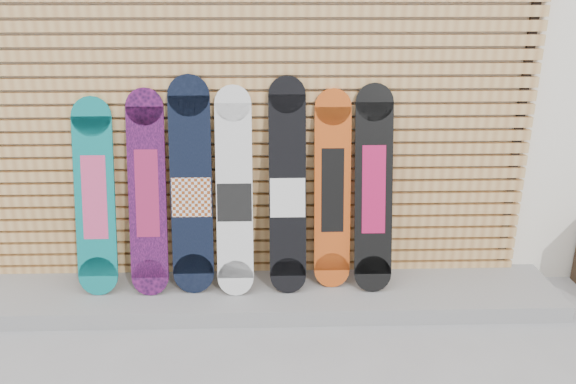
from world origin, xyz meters
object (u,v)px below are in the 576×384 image
object	(u,v)px
snowboard_1	(147,193)
snowboard_6	(374,189)
snowboard_5	(332,190)
snowboard_0	(95,197)
snowboard_2	(191,188)
snowboard_4	(288,188)
snowboard_3	(234,193)

from	to	relation	value
snowboard_1	snowboard_6	size ratio (longest dim) A/B	0.98
snowboard_5	snowboard_0	bearing A→B (deg)	-178.79
snowboard_2	snowboard_1	bearing A→B (deg)	-178.15
snowboard_0	snowboard_4	world-z (taller)	snowboard_4
snowboard_2	snowboard_0	bearing A→B (deg)	-179.77
snowboard_0	snowboard_4	xyz separation A→B (m)	(1.38, -0.01, 0.06)
snowboard_0	snowboard_5	size ratio (longest dim) A/B	0.97
snowboard_1	snowboard_4	size ratio (longest dim) A/B	0.95
snowboard_5	snowboard_4	bearing A→B (deg)	-172.43
snowboard_4	snowboard_1	bearing A→B (deg)	179.98
snowboard_3	snowboard_5	bearing A→B (deg)	4.44
snowboard_0	snowboard_3	world-z (taller)	snowboard_3
snowboard_2	snowboard_4	bearing A→B (deg)	-0.87
snowboard_1	snowboard_4	xyz separation A→B (m)	(1.00, -0.00, 0.03)
snowboard_1	snowboard_2	xyz separation A→B (m)	(0.31, 0.01, 0.04)
snowboard_2	snowboard_3	xyz separation A→B (m)	(0.31, -0.02, -0.04)
snowboard_2	snowboard_3	bearing A→B (deg)	-4.06
snowboard_3	snowboard_6	world-z (taller)	snowboard_6
snowboard_1	snowboard_2	distance (m)	0.32
snowboard_1	snowboard_2	size ratio (longest dim) A/B	0.94
snowboard_1	snowboard_2	world-z (taller)	snowboard_2
snowboard_0	snowboard_3	distance (m)	1.00
snowboard_2	snowboard_3	size ratio (longest dim) A/B	1.05
snowboard_3	snowboard_4	xyz separation A→B (m)	(0.38, 0.01, 0.03)
snowboard_0	snowboard_2	world-z (taller)	snowboard_2
snowboard_0	snowboard_6	bearing A→B (deg)	-0.13
snowboard_0	snowboard_5	bearing A→B (deg)	1.21
snowboard_5	snowboard_3	bearing A→B (deg)	-175.56
snowboard_5	snowboard_6	xyz separation A→B (m)	(0.29, -0.04, 0.02)
snowboard_2	snowboard_4	xyz separation A→B (m)	(0.69, -0.01, -0.01)
snowboard_0	snowboard_1	world-z (taller)	snowboard_1
snowboard_3	snowboard_6	distance (m)	1.00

